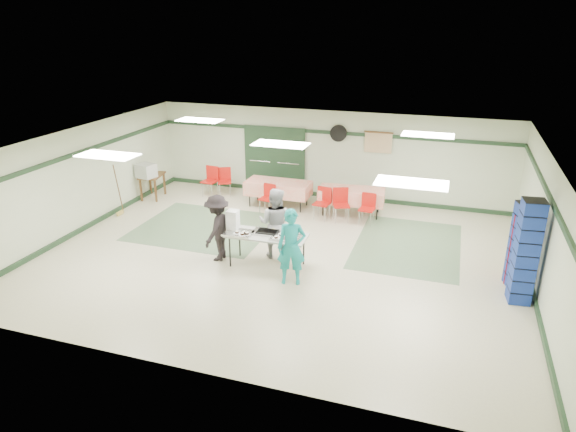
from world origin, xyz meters
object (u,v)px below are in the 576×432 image
(volunteer_dark, at_px, (218,228))
(chair_c, at_px, (368,205))
(volunteer_teal, at_px, (292,247))
(crate_stack_red, at_px, (520,248))
(chair_b, at_px, (323,200))
(office_printer, at_px, (146,171))
(dining_table_a, at_px, (351,195))
(dining_table_b, at_px, (278,188))
(broom, at_px, (118,189))
(serving_table, at_px, (267,236))
(printer_table, at_px, (152,178))
(chair_a, at_px, (341,201))
(crate_stack_blue_b, at_px, (526,252))
(chair_d, at_px, (268,195))
(crate_stack_blue_a, at_px, (521,245))
(chair_loose_b, at_px, (211,178))
(volunteer_grey, at_px, (275,223))
(chair_loose_a, at_px, (225,178))

(volunteer_dark, distance_m, chair_c, 4.39)
(volunteer_teal, xyz_separation_m, crate_stack_red, (4.51, 1.50, -0.03))
(chair_b, xyz_separation_m, office_printer, (-5.48, -0.22, 0.40))
(volunteer_dark, height_order, dining_table_a, volunteer_dark)
(dining_table_b, relative_size, broom, 1.29)
(volunteer_teal, xyz_separation_m, chair_b, (-0.31, 3.86, -0.27))
(serving_table, distance_m, printer_table, 6.03)
(chair_a, height_order, crate_stack_blue_b, crate_stack_blue_b)
(chair_c, xyz_separation_m, office_printer, (-6.73, -0.21, 0.43))
(dining_table_a, xyz_separation_m, chair_d, (-2.30, -0.57, -0.06))
(crate_stack_blue_a, bearing_deg, dining_table_b, 154.04)
(chair_loose_b, height_order, office_printer, office_printer)
(chair_loose_b, distance_m, crate_stack_red, 9.26)
(volunteer_teal, height_order, chair_b, volunteer_teal)
(chair_loose_b, xyz_separation_m, office_printer, (-1.62, -1.07, 0.38))
(volunteer_teal, relative_size, chair_c, 1.93)
(chair_loose_b, distance_m, printer_table, 1.80)
(dining_table_b, relative_size, chair_b, 2.13)
(chair_a, relative_size, chair_d, 1.11)
(printer_table, bearing_deg, crate_stack_blue_b, -27.75)
(dining_table_a, height_order, chair_a, chair_a)
(volunteer_dark, bearing_deg, crate_stack_red, 98.75)
(volunteer_grey, bearing_deg, volunteer_dark, 23.47)
(chair_c, distance_m, chair_loose_a, 4.84)
(chair_c, bearing_deg, chair_a, -175.24)
(chair_c, xyz_separation_m, broom, (-6.81, -1.52, 0.25))
(chair_a, relative_size, chair_loose_b, 0.99)
(chair_a, relative_size, broom, 0.62)
(chair_b, distance_m, chair_c, 1.25)
(crate_stack_red, xyz_separation_m, office_printer, (-10.30, 2.15, 0.16))
(volunteer_dark, height_order, chair_b, volunteer_dark)
(chair_loose_b, bearing_deg, volunteer_teal, -42.75)
(volunteer_teal, xyz_separation_m, chair_a, (0.19, 3.86, -0.26))
(volunteer_grey, distance_m, printer_table, 5.77)
(chair_loose_b, distance_m, crate_stack_blue_b, 9.59)
(chair_d, distance_m, broom, 4.23)
(chair_b, height_order, broom, broom)
(chair_a, distance_m, printer_table, 5.98)
(dining_table_b, bearing_deg, volunteer_grey, -71.57)
(volunteer_grey, bearing_deg, broom, -14.74)
(dining_table_a, distance_m, chair_a, 0.59)
(crate_stack_blue_b, bearing_deg, volunteer_grey, 174.97)
(volunteer_teal, distance_m, volunteer_dark, 2.04)
(chair_d, relative_size, office_printer, 1.61)
(chair_a, bearing_deg, serving_table, -127.86)
(serving_table, distance_m, broom, 5.39)
(chair_loose_a, height_order, crate_stack_red, crate_stack_red)
(office_printer, bearing_deg, broom, -80.42)
(chair_loose_a, bearing_deg, printer_table, -178.12)
(volunteer_grey, bearing_deg, office_printer, -27.95)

